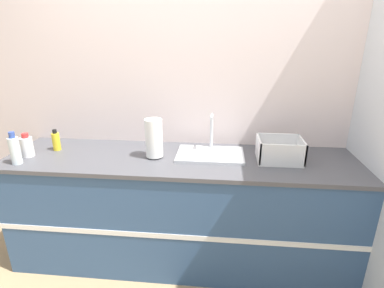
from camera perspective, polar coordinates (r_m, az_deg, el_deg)
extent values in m
plane|color=tan|center=(2.44, -2.98, -25.24)|extent=(12.00, 12.00, 0.00)
cube|color=silver|center=(2.43, -1.13, 9.81)|extent=(4.97, 0.06, 2.60)
cube|color=silver|center=(2.31, 32.31, 6.17)|extent=(0.06, 2.65, 2.60)
cube|color=#33517A|center=(2.42, -2.00, -12.60)|extent=(2.57, 0.65, 0.85)
cube|color=white|center=(2.16, -3.18, -17.17)|extent=(2.57, 0.01, 0.04)
cube|color=#4C4C51|center=(2.21, -2.14, -2.92)|extent=(2.59, 0.67, 0.03)
cube|color=silver|center=(2.23, 3.52, -2.02)|extent=(0.49, 0.32, 0.02)
cylinder|color=silver|center=(2.32, 3.74, 2.50)|extent=(0.02, 0.02, 0.26)
cylinder|color=silver|center=(2.23, 3.76, 5.24)|extent=(0.02, 0.12, 0.02)
cylinder|color=#4C4C51|center=(2.22, -7.11, -2.38)|extent=(0.09, 0.09, 0.01)
cylinder|color=white|center=(2.17, -7.27, 1.15)|extent=(0.12, 0.12, 0.28)
cube|color=white|center=(2.24, 16.18, -2.83)|extent=(0.31, 0.25, 0.01)
cube|color=white|center=(2.10, 16.93, -2.06)|extent=(0.31, 0.01, 0.15)
cube|color=white|center=(2.33, 15.88, 0.16)|extent=(0.31, 0.01, 0.15)
cube|color=white|center=(2.19, 12.53, -0.77)|extent=(0.01, 0.25, 0.15)
cube|color=white|center=(2.25, 20.13, -1.01)|extent=(0.01, 0.25, 0.15)
cylinder|color=white|center=(2.52, -28.89, -0.50)|extent=(0.09, 0.09, 0.15)
cylinder|color=red|center=(2.49, -29.23, 1.41)|extent=(0.05, 0.05, 0.03)
cylinder|color=yellow|center=(2.55, -24.44, 0.42)|extent=(0.06, 0.06, 0.14)
cylinder|color=black|center=(2.53, -24.71, 2.19)|extent=(0.03, 0.03, 0.03)
cylinder|color=silver|center=(2.40, -30.64, -1.13)|extent=(0.07, 0.07, 0.19)
cylinder|color=#334C9E|center=(2.37, -31.13, 1.50)|extent=(0.04, 0.04, 0.04)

